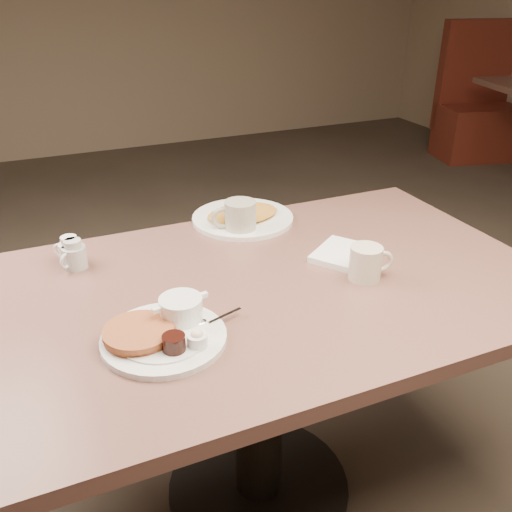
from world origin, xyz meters
name	(u,v)px	position (x,y,z in m)	size (l,w,h in m)	color
room	(260,3)	(0.00, 0.00, 1.40)	(7.04, 8.04, 2.84)	#4C3F33
diner_table	(259,339)	(0.00, 0.00, 0.58)	(1.50, 0.90, 0.75)	#84564C
main_plate	(164,330)	(-0.28, -0.13, 0.77)	(0.35, 0.31, 0.07)	white
coffee_mug_near	(366,262)	(0.26, -0.08, 0.80)	(0.12, 0.10, 0.09)	beige
napkin	(342,254)	(0.27, 0.05, 0.76)	(0.21, 0.20, 0.02)	white
coffee_mug_far	(239,217)	(0.07, 0.31, 0.80)	(0.15, 0.12, 0.10)	#B1AE9A
creamer_left	(74,255)	(-0.41, 0.28, 0.79)	(0.09, 0.08, 0.08)	#B8B7B4
creamer_right	(70,251)	(-0.42, 0.30, 0.79)	(0.08, 0.07, 0.08)	white
hash_plate	(243,217)	(0.12, 0.39, 0.76)	(0.36, 0.36, 0.04)	white
booth_back_right	(509,110)	(3.40, 2.39, 0.41)	(1.44, 1.58, 1.12)	maroon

